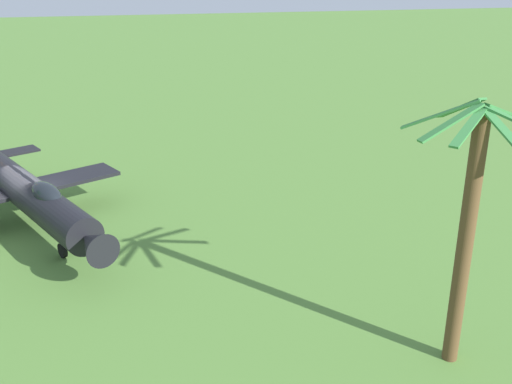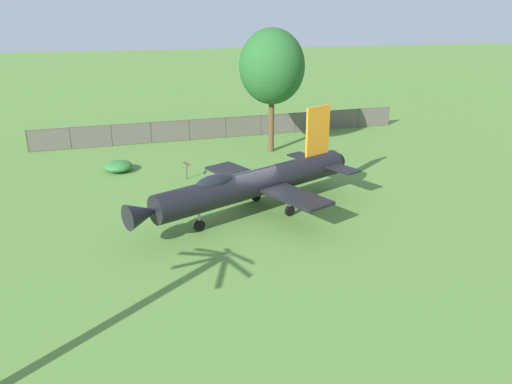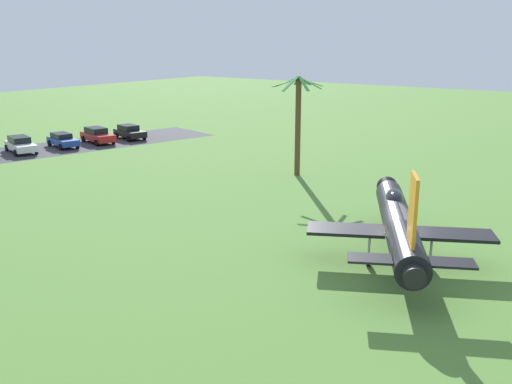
# 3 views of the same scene
# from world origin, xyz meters

# --- Properties ---
(ground_plane) EXTENTS (200.00, 200.00, 0.00)m
(ground_plane) POSITION_xyz_m (0.00, 0.00, 0.00)
(ground_plane) COLOR #568438
(display_jet) EXTENTS (8.95, 13.22, 5.37)m
(display_jet) POSITION_xyz_m (-0.16, 0.30, 1.82)
(display_jet) COLOR black
(display_jet) RESTS_ON ground_plane
(shade_tree) EXTENTS (5.22, 4.81, 9.19)m
(shade_tree) POSITION_xyz_m (12.00, -3.78, 6.41)
(shade_tree) COLOR brown
(shade_tree) RESTS_ON ground_plane
(perimeter_fence) EXTENTS (2.81, 31.14, 1.77)m
(perimeter_fence) POSITION_xyz_m (16.91, -0.99, 0.94)
(perimeter_fence) COLOR #4C4238
(perimeter_fence) RESTS_ON ground_plane
(shrub_near_fence) EXTENTS (1.98, 1.88, 0.72)m
(shrub_near_fence) POSITION_xyz_m (9.28, 7.60, 0.36)
(shrub_near_fence) COLOR #2D7033
(shrub_near_fence) RESTS_ON ground_plane
(info_plaque) EXTENTS (0.70, 0.58, 1.14)m
(info_plaque) POSITION_xyz_m (6.66, 3.17, 0.85)
(info_plaque) COLOR #333333
(info_plaque) RESTS_ON ground_plane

